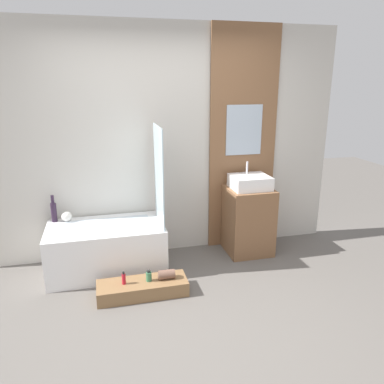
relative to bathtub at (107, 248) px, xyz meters
name	(u,v)px	position (x,y,z in m)	size (l,w,h in m)	color
ground_plane	(195,327)	(0.67, -1.19, -0.26)	(12.00, 12.00, 0.00)	#605B56
wall_tiled_back	(161,144)	(0.67, 0.39, 1.04)	(4.20, 0.06, 2.60)	beige
wall_wood_accent	(243,141)	(1.65, 0.34, 1.04)	(0.82, 0.04, 2.60)	brown
bathtub	(107,248)	(0.00, 0.00, 0.00)	(1.22, 0.68, 0.52)	white
glass_shower_screen	(159,176)	(0.58, -0.04, 0.77)	(0.01, 0.55, 1.04)	silver
wooden_step_bench	(143,288)	(0.31, -0.58, -0.19)	(0.86, 0.30, 0.14)	olive
vanity_cabinet	(248,220)	(1.65, 0.07, 0.13)	(0.51, 0.49, 0.79)	brown
sink	(250,182)	(1.65, 0.07, 0.61)	(0.43, 0.38, 0.29)	white
vase_tall_dark	(54,211)	(-0.53, 0.26, 0.38)	(0.06, 0.06, 0.30)	#2D1E33
vase_round_light	(67,216)	(-0.40, 0.24, 0.31)	(0.11, 0.11, 0.11)	silver
bottle_soap_primary	(124,279)	(0.13, -0.58, -0.06)	(0.04, 0.04, 0.13)	#B21928
bottle_soap_secondary	(149,276)	(0.37, -0.58, -0.07)	(0.05, 0.05, 0.11)	#38704C
towel_roll	(166,274)	(0.54, -0.58, -0.08)	(0.09, 0.09, 0.16)	brown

